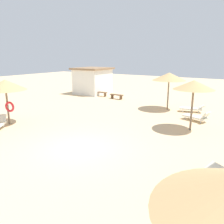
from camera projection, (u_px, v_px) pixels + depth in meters
name	position (u px, v px, depth m)	size (l,w,h in m)	color
ground_plane	(79.00, 148.00, 11.32)	(80.00, 80.00, 0.00)	#DBBA8C
parasol_1	(169.00, 77.00, 18.68)	(2.72, 2.72, 3.08)	#75604C
parasol_3	(194.00, 85.00, 13.38)	(2.38, 2.38, 3.04)	#75604C
parasol_5	(5.00, 85.00, 14.62)	(2.63, 2.63, 2.95)	#75604C
lounger_1	(192.00, 108.00, 18.39)	(2.01, 1.15, 0.67)	silver
lounger_3	(197.00, 117.00, 15.83)	(1.95, 1.21, 0.81)	silver
lounger_6	(199.00, 178.00, 7.96)	(1.64, 1.92, 0.67)	silver
bench_0	(117.00, 96.00, 23.90)	(1.52, 0.47, 0.49)	brown
bench_1	(101.00, 93.00, 25.52)	(1.53, 0.54, 0.49)	brown
beach_cabana	(93.00, 80.00, 27.17)	(3.68, 4.03, 3.03)	white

